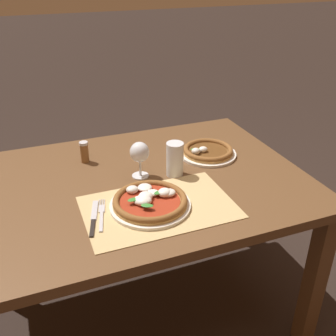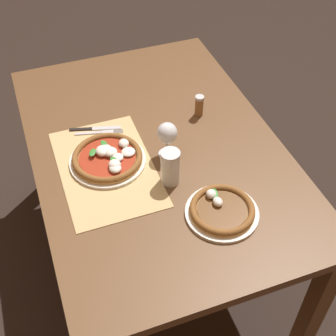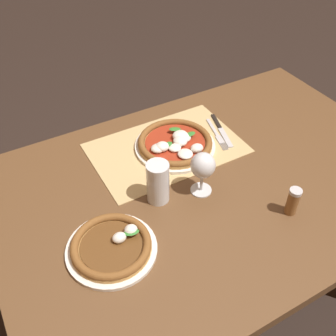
{
  "view_description": "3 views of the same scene",
  "coord_description": "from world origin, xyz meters",
  "px_view_note": "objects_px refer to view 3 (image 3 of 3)",
  "views": [
    {
      "loc": [
        -0.35,
        -1.35,
        1.55
      ],
      "look_at": [
        0.16,
        -0.04,
        0.79
      ],
      "focal_mm": 42.0,
      "sensor_mm": 36.0,
      "label": 1
    },
    {
      "loc": [
        1.33,
        -0.43,
        2.02
      ],
      "look_at": [
        0.18,
        -0.01,
        0.79
      ],
      "focal_mm": 50.0,
      "sensor_mm": 36.0,
      "label": 2
    },
    {
      "loc": [
        0.61,
        0.76,
        1.67
      ],
      "look_at": [
        0.16,
        -0.03,
        0.83
      ],
      "focal_mm": 42.0,
      "sensor_mm": 36.0,
      "label": 3
    }
  ],
  "objects_px": {
    "pizza_near": "(175,143)",
    "pepper_shaker": "(293,201)",
    "pizza_far": "(112,246)",
    "pint_glass": "(158,183)",
    "fork": "(217,134)",
    "knife": "(221,130)",
    "wine_glass": "(203,167)"
  },
  "relations": [
    {
      "from": "pizza_far",
      "to": "fork",
      "type": "xyz_separation_m",
      "value": [
        -0.57,
        -0.3,
        -0.01
      ]
    },
    {
      "from": "fork",
      "to": "knife",
      "type": "xyz_separation_m",
      "value": [
        -0.03,
        -0.01,
        0.0
      ]
    },
    {
      "from": "pizza_near",
      "to": "pepper_shaker",
      "type": "xyz_separation_m",
      "value": [
        -0.15,
        0.45,
        0.03
      ]
    },
    {
      "from": "pizza_near",
      "to": "pepper_shaker",
      "type": "distance_m",
      "value": 0.47
    },
    {
      "from": "knife",
      "to": "pepper_shaker",
      "type": "xyz_separation_m",
      "value": [
        0.06,
        0.45,
        0.04
      ]
    },
    {
      "from": "fork",
      "to": "knife",
      "type": "relative_size",
      "value": 0.94
    },
    {
      "from": "pint_glass",
      "to": "pepper_shaker",
      "type": "xyz_separation_m",
      "value": [
        -0.33,
        0.25,
        -0.02
      ]
    },
    {
      "from": "wine_glass",
      "to": "pint_glass",
      "type": "height_order",
      "value": "wine_glass"
    },
    {
      "from": "pizza_near",
      "to": "pepper_shaker",
      "type": "relative_size",
      "value": 3.07
    },
    {
      "from": "pizza_near",
      "to": "wine_glass",
      "type": "relative_size",
      "value": 1.92
    },
    {
      "from": "pint_glass",
      "to": "pepper_shaker",
      "type": "relative_size",
      "value": 1.49
    },
    {
      "from": "knife",
      "to": "pizza_near",
      "type": "bearing_deg",
      "value": 0.55
    },
    {
      "from": "fork",
      "to": "pizza_far",
      "type": "bearing_deg",
      "value": 27.78
    },
    {
      "from": "pint_glass",
      "to": "wine_glass",
      "type": "bearing_deg",
      "value": 164.66
    },
    {
      "from": "pizza_near",
      "to": "knife",
      "type": "relative_size",
      "value": 1.41
    },
    {
      "from": "knife",
      "to": "pepper_shaker",
      "type": "relative_size",
      "value": 2.18
    },
    {
      "from": "pizza_near",
      "to": "pepper_shaker",
      "type": "bearing_deg",
      "value": 109.09
    },
    {
      "from": "pizza_far",
      "to": "pint_glass",
      "type": "height_order",
      "value": "pint_glass"
    },
    {
      "from": "wine_glass",
      "to": "pepper_shaker",
      "type": "xyz_separation_m",
      "value": [
        -0.19,
        0.21,
        -0.06
      ]
    },
    {
      "from": "pizza_far",
      "to": "pepper_shaker",
      "type": "height_order",
      "value": "pepper_shaker"
    },
    {
      "from": "fork",
      "to": "pepper_shaker",
      "type": "height_order",
      "value": "pepper_shaker"
    },
    {
      "from": "pizza_far",
      "to": "pepper_shaker",
      "type": "relative_size",
      "value": 2.69
    },
    {
      "from": "wine_glass",
      "to": "fork",
      "type": "distance_m",
      "value": 0.32
    },
    {
      "from": "wine_glass",
      "to": "pint_glass",
      "type": "distance_m",
      "value": 0.15
    },
    {
      "from": "pizza_far",
      "to": "fork",
      "type": "bearing_deg",
      "value": -152.22
    },
    {
      "from": "pint_glass",
      "to": "fork",
      "type": "distance_m",
      "value": 0.4
    },
    {
      "from": "pint_glass",
      "to": "pepper_shaker",
      "type": "height_order",
      "value": "pint_glass"
    },
    {
      "from": "fork",
      "to": "wine_glass",
      "type": "bearing_deg",
      "value": 45.82
    },
    {
      "from": "pizza_near",
      "to": "knife",
      "type": "xyz_separation_m",
      "value": [
        -0.21,
        -0.0,
        -0.02
      ]
    },
    {
      "from": "wine_glass",
      "to": "pizza_far",
      "type": "bearing_deg",
      "value": 12.29
    },
    {
      "from": "fork",
      "to": "knife",
      "type": "height_order",
      "value": "knife"
    },
    {
      "from": "wine_glass",
      "to": "knife",
      "type": "distance_m",
      "value": 0.35
    }
  ]
}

